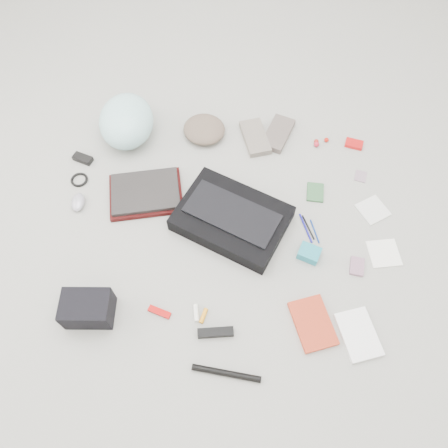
# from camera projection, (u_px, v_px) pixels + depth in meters

# --- Properties ---
(ground_plane) EXTENTS (4.00, 4.00, 0.00)m
(ground_plane) POSITION_uv_depth(u_px,v_px,m) (224.00, 229.00, 2.04)
(ground_plane) COLOR gray
(messenger_bag) EXTENTS (0.58, 0.50, 0.08)m
(messenger_bag) POSITION_uv_depth(u_px,v_px,m) (232.00, 218.00, 2.02)
(messenger_bag) COLOR black
(messenger_bag) RESTS_ON ground_plane
(bag_flap) EXTENTS (0.46, 0.33, 0.01)m
(bag_flap) POSITION_uv_depth(u_px,v_px,m) (232.00, 213.00, 1.98)
(bag_flap) COLOR black
(bag_flap) RESTS_ON messenger_bag
(laptop_sleeve) EXTENTS (0.40, 0.34, 0.02)m
(laptop_sleeve) POSITION_uv_depth(u_px,v_px,m) (146.00, 194.00, 2.12)
(laptop_sleeve) COLOR #390A0A
(laptop_sleeve) RESTS_ON ground_plane
(laptop) EXTENTS (0.37, 0.31, 0.02)m
(laptop) POSITION_uv_depth(u_px,v_px,m) (145.00, 191.00, 2.10)
(laptop) COLOR black
(laptop) RESTS_ON laptop_sleeve
(bike_helmet) EXTENTS (0.32, 0.38, 0.21)m
(bike_helmet) POSITION_uv_depth(u_px,v_px,m) (126.00, 121.00, 2.23)
(bike_helmet) COLOR #AFECED
(bike_helmet) RESTS_ON ground_plane
(beanie) EXTENTS (0.28, 0.27, 0.08)m
(beanie) POSITION_uv_depth(u_px,v_px,m) (204.00, 129.00, 2.29)
(beanie) COLOR brown
(beanie) RESTS_ON ground_plane
(mitten_left) EXTENTS (0.19, 0.25, 0.03)m
(mitten_left) POSITION_uv_depth(u_px,v_px,m) (255.00, 137.00, 2.29)
(mitten_left) COLOR slate
(mitten_left) RESTS_ON ground_plane
(mitten_right) EXTENTS (0.18, 0.25, 0.03)m
(mitten_right) POSITION_uv_depth(u_px,v_px,m) (278.00, 134.00, 2.30)
(mitten_right) COLOR #625650
(mitten_right) RESTS_ON ground_plane
(power_brick) EXTENTS (0.11, 0.07, 0.03)m
(power_brick) POSITION_uv_depth(u_px,v_px,m) (83.00, 159.00, 2.22)
(power_brick) COLOR black
(power_brick) RESTS_ON ground_plane
(cable_coil) EXTENTS (0.09, 0.09, 0.01)m
(cable_coil) POSITION_uv_depth(u_px,v_px,m) (79.00, 180.00, 2.17)
(cable_coil) COLOR black
(cable_coil) RESTS_ON ground_plane
(mouse) EXTENTS (0.08, 0.11, 0.04)m
(mouse) POSITION_uv_depth(u_px,v_px,m) (78.00, 202.00, 2.09)
(mouse) COLOR #9896A4
(mouse) RESTS_ON ground_plane
(camera_bag) EXTENTS (0.21, 0.16, 0.13)m
(camera_bag) POSITION_uv_depth(u_px,v_px,m) (88.00, 309.00, 1.78)
(camera_bag) COLOR black
(camera_bag) RESTS_ON ground_plane
(multitool) EXTENTS (0.10, 0.05, 0.02)m
(multitool) POSITION_uv_depth(u_px,v_px,m) (159.00, 312.00, 1.83)
(multitool) COLOR #AD0503
(multitool) RESTS_ON ground_plane
(toiletry_tube_white) EXTENTS (0.04, 0.07, 0.02)m
(toiletry_tube_white) POSITION_uv_depth(u_px,v_px,m) (196.00, 313.00, 1.83)
(toiletry_tube_white) COLOR white
(toiletry_tube_white) RESTS_ON ground_plane
(toiletry_tube_orange) EXTENTS (0.03, 0.07, 0.02)m
(toiletry_tube_orange) POSITION_uv_depth(u_px,v_px,m) (204.00, 316.00, 1.82)
(toiletry_tube_orange) COLOR orange
(toiletry_tube_orange) RESTS_ON ground_plane
(u_lock) EXTENTS (0.15, 0.06, 0.03)m
(u_lock) POSITION_uv_depth(u_px,v_px,m) (216.00, 333.00, 1.78)
(u_lock) COLOR black
(u_lock) RESTS_ON ground_plane
(bike_pump) EXTENTS (0.27, 0.04, 0.03)m
(bike_pump) POSITION_uv_depth(u_px,v_px,m) (226.00, 373.00, 1.70)
(bike_pump) COLOR black
(bike_pump) RESTS_ON ground_plane
(book_red) EXTENTS (0.22, 0.26, 0.02)m
(book_red) POSITION_uv_depth(u_px,v_px,m) (313.00, 323.00, 1.80)
(book_red) COLOR red
(book_red) RESTS_ON ground_plane
(book_white) EXTENTS (0.20, 0.24, 0.02)m
(book_white) POSITION_uv_depth(u_px,v_px,m) (358.00, 335.00, 1.78)
(book_white) COLOR white
(book_white) RESTS_ON ground_plane
(notepad) EXTENTS (0.08, 0.11, 0.01)m
(notepad) POSITION_uv_depth(u_px,v_px,m) (315.00, 192.00, 2.13)
(notepad) COLOR #2E5A34
(notepad) RESTS_ON ground_plane
(pen_blue) EXTENTS (0.07, 0.15, 0.01)m
(pen_blue) POSITION_uv_depth(u_px,v_px,m) (306.00, 228.00, 2.03)
(pen_blue) COLOR navy
(pen_blue) RESTS_ON ground_plane
(pen_black) EXTENTS (0.06, 0.13, 0.01)m
(pen_black) POSITION_uv_depth(u_px,v_px,m) (308.00, 227.00, 2.04)
(pen_black) COLOR black
(pen_black) RESTS_ON ground_plane
(pen_navy) EXTENTS (0.05, 0.12, 0.01)m
(pen_navy) POSITION_uv_depth(u_px,v_px,m) (315.00, 231.00, 2.03)
(pen_navy) COLOR navy
(pen_navy) RESTS_ON ground_plane
(accordion_wallet) EXTENTS (0.11, 0.10, 0.05)m
(accordion_wallet) POSITION_uv_depth(u_px,v_px,m) (309.00, 253.00, 1.95)
(accordion_wallet) COLOR teal
(accordion_wallet) RESTS_ON ground_plane
(card_deck) EXTENTS (0.07, 0.09, 0.02)m
(card_deck) POSITION_uv_depth(u_px,v_px,m) (357.00, 266.00, 1.93)
(card_deck) COLOR gray
(card_deck) RESTS_ON ground_plane
(napkin_top) EXTENTS (0.18, 0.18, 0.01)m
(napkin_top) POSITION_uv_depth(u_px,v_px,m) (373.00, 210.00, 2.08)
(napkin_top) COLOR silver
(napkin_top) RESTS_ON ground_plane
(napkin_bottom) EXTENTS (0.16, 0.16, 0.01)m
(napkin_bottom) POSITION_uv_depth(u_px,v_px,m) (384.00, 253.00, 1.97)
(napkin_bottom) COLOR white
(napkin_bottom) RESTS_ON ground_plane
(lollipop_a) EXTENTS (0.03, 0.03, 0.02)m
(lollipop_a) POSITION_uv_depth(u_px,v_px,m) (316.00, 141.00, 2.28)
(lollipop_a) COLOR maroon
(lollipop_a) RESTS_ON ground_plane
(lollipop_b) EXTENTS (0.04, 0.04, 0.03)m
(lollipop_b) POSITION_uv_depth(u_px,v_px,m) (316.00, 144.00, 2.27)
(lollipop_b) COLOR red
(lollipop_b) RESTS_ON ground_plane
(lollipop_c) EXTENTS (0.03, 0.03, 0.02)m
(lollipop_c) POSITION_uv_depth(u_px,v_px,m) (326.00, 140.00, 2.29)
(lollipop_c) COLOR #B91409
(lollipop_c) RESTS_ON ground_plane
(altoids_tin) EXTENTS (0.10, 0.07, 0.02)m
(altoids_tin) POSITION_uv_depth(u_px,v_px,m) (354.00, 144.00, 2.28)
(altoids_tin) COLOR red
(altoids_tin) RESTS_ON ground_plane
(stamp_sheet) EXTENTS (0.07, 0.08, 0.00)m
(stamp_sheet) POSITION_uv_depth(u_px,v_px,m) (361.00, 176.00, 2.18)
(stamp_sheet) COLOR gray
(stamp_sheet) RESTS_ON ground_plane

